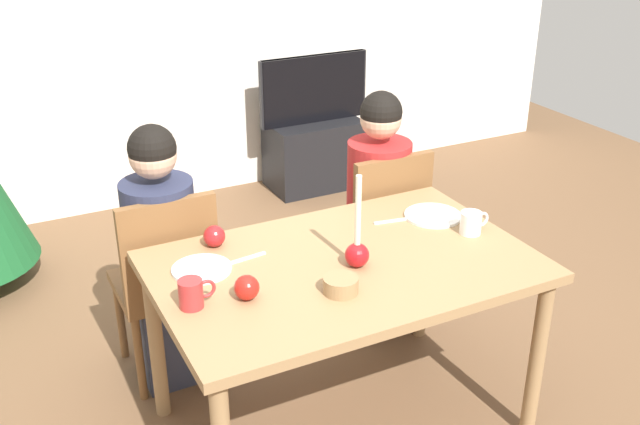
% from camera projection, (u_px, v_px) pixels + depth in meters
% --- Properties ---
extents(ground_plane, '(7.68, 7.68, 0.00)m').
position_uv_depth(ground_plane, '(342.00, 421.00, 3.06)').
color(ground_plane, brown).
extents(back_wall, '(6.40, 0.10, 2.60)m').
position_uv_depth(back_wall, '(146.00, 5.00, 4.62)').
color(back_wall, silver).
rests_on(back_wall, ground).
extents(dining_table, '(1.40, 0.90, 0.75)m').
position_uv_depth(dining_table, '(344.00, 282.00, 2.78)').
color(dining_table, '#99754C').
rests_on(dining_table, ground).
extents(chair_left, '(0.40, 0.40, 0.90)m').
position_uv_depth(chair_left, '(167.00, 277.00, 3.13)').
color(chair_left, brown).
rests_on(chair_left, ground).
extents(chair_right, '(0.40, 0.40, 0.90)m').
position_uv_depth(chair_right, '(381.00, 227.00, 3.56)').
color(chair_right, brown).
rests_on(chair_right, ground).
extents(person_left_child, '(0.30, 0.30, 1.17)m').
position_uv_depth(person_left_child, '(163.00, 261.00, 3.13)').
color(person_left_child, '#33384C').
rests_on(person_left_child, ground).
extents(person_right_child, '(0.30, 0.30, 1.17)m').
position_uv_depth(person_right_child, '(377.00, 214.00, 3.56)').
color(person_right_child, '#33384C').
rests_on(person_right_child, ground).
extents(tv_stand, '(0.64, 0.40, 0.48)m').
position_uv_depth(tv_stand, '(314.00, 154.00, 5.24)').
color(tv_stand, black).
rests_on(tv_stand, ground).
extents(tv, '(0.79, 0.05, 0.46)m').
position_uv_depth(tv, '(314.00, 89.00, 5.04)').
color(tv, black).
rests_on(tv, tv_stand).
extents(candle_centerpiece, '(0.09, 0.09, 0.36)m').
position_uv_depth(candle_centerpiece, '(357.00, 249.00, 2.69)').
color(candle_centerpiece, red).
rests_on(candle_centerpiece, dining_table).
extents(plate_left, '(0.22, 0.22, 0.01)m').
position_uv_depth(plate_left, '(202.00, 269.00, 2.69)').
color(plate_left, silver).
rests_on(plate_left, dining_table).
extents(plate_right, '(0.24, 0.24, 0.01)m').
position_uv_depth(plate_right, '(433.00, 216.00, 3.10)').
color(plate_right, white).
rests_on(plate_right, dining_table).
extents(mug_left, '(0.13, 0.08, 0.10)m').
position_uv_depth(mug_left, '(192.00, 293.00, 2.45)').
color(mug_left, '#B72D2D').
rests_on(mug_left, dining_table).
extents(mug_right, '(0.13, 0.09, 0.09)m').
position_uv_depth(mug_right, '(471.00, 223.00, 2.95)').
color(mug_right, white).
rests_on(mug_right, dining_table).
extents(fork_left, '(0.18, 0.04, 0.01)m').
position_uv_depth(fork_left, '(244.00, 259.00, 2.76)').
color(fork_left, silver).
rests_on(fork_left, dining_table).
extents(fork_right, '(0.18, 0.04, 0.01)m').
position_uv_depth(fork_right, '(394.00, 221.00, 3.06)').
color(fork_right, silver).
rests_on(fork_right, dining_table).
extents(bowl_walnuts, '(0.12, 0.12, 0.06)m').
position_uv_depth(bowl_walnuts, '(341.00, 285.00, 2.54)').
color(bowl_walnuts, '#99754C').
rests_on(bowl_walnuts, dining_table).
extents(apple_near_candle, '(0.08, 0.08, 0.08)m').
position_uv_depth(apple_near_candle, '(214.00, 236.00, 2.85)').
color(apple_near_candle, '#B11B1E').
rests_on(apple_near_candle, dining_table).
extents(apple_by_left_plate, '(0.09, 0.09, 0.09)m').
position_uv_depth(apple_by_left_plate, '(247.00, 288.00, 2.50)').
color(apple_by_left_plate, '#B11D15').
rests_on(apple_by_left_plate, dining_table).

